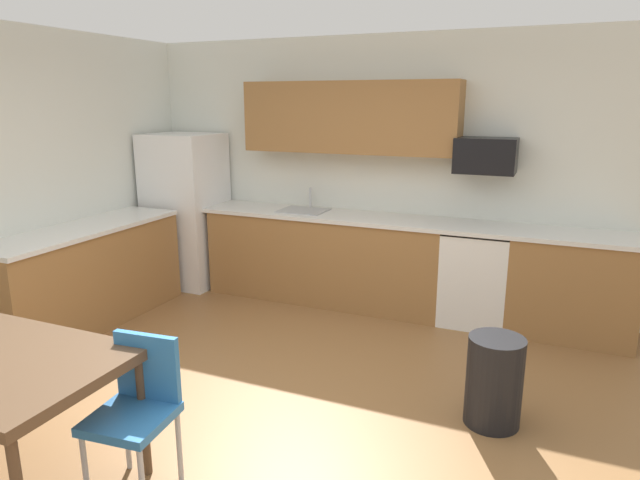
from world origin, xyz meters
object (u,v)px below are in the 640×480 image
Objects in this scene: refrigerator at (186,210)px; trash_bin at (494,381)px; microwave at (486,155)px; oven_range at (476,276)px; chair_near_table at (138,402)px.

trash_bin is (3.60, -1.66, -0.55)m from refrigerator.
microwave is (3.23, 0.18, 0.72)m from refrigerator.
trash_bin is (0.37, -1.84, -1.28)m from microwave.
refrigerator is at bearing -176.81° from microwave.
trash_bin is at bearing -77.92° from oven_range.
chair_near_table is (1.91, -3.05, -0.35)m from refrigerator.
oven_range is at bearing 67.25° from chair_near_table.
microwave reaches higher than trash_bin.
oven_range is (3.23, 0.08, -0.40)m from refrigerator.
microwave reaches higher than chair_near_table.
chair_near_table is at bearing -140.49° from trash_bin.
refrigerator reaches higher than chair_near_table.
chair_near_table is at bearing -57.96° from refrigerator.
microwave is (0.00, 0.10, 1.12)m from oven_range.
microwave is at bearing 3.19° from refrigerator.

